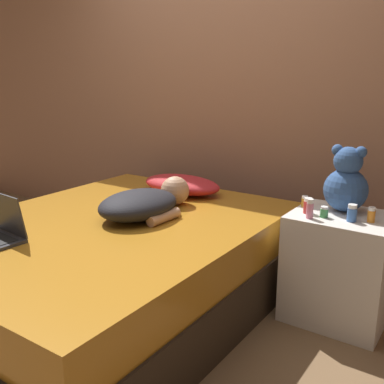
% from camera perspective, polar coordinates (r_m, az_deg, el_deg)
% --- Properties ---
extents(ground_plane, '(12.00, 12.00, 0.00)m').
position_cam_1_polar(ground_plane, '(2.84, -9.83, -14.35)').
color(ground_plane, brown).
extents(wall_back, '(8.00, 0.06, 2.60)m').
position_cam_1_polar(wall_back, '(3.52, 4.43, 13.59)').
color(wall_back, '#996B51').
rests_on(wall_back, ground_plane).
extents(bed, '(1.60, 2.04, 0.55)m').
position_cam_1_polar(bed, '(2.72, -10.09, -9.32)').
color(bed, '#2D2319').
rests_on(bed, ground_plane).
extents(nightstand, '(0.54, 0.46, 0.62)m').
position_cam_1_polar(nightstand, '(2.71, 18.15, -9.08)').
color(nightstand, silver).
rests_on(nightstand, ground_plane).
extents(pillow, '(0.60, 0.34, 0.12)m').
position_cam_1_polar(pillow, '(3.18, -1.32, 0.97)').
color(pillow, red).
rests_on(pillow, bed).
extents(person_lying, '(0.42, 0.70, 0.18)m').
position_cam_1_polar(person_lying, '(2.68, -5.96, -1.31)').
color(person_lying, black).
rests_on(person_lying, bed).
extents(teddy_bear, '(0.24, 0.24, 0.37)m').
position_cam_1_polar(teddy_bear, '(2.64, 19.00, 1.10)').
color(teddy_bear, '#335693').
rests_on(teddy_bear, nightstand).
extents(bottle_amber, '(0.04, 0.04, 0.07)m').
position_cam_1_polar(bottle_amber, '(2.69, 14.12, -1.17)').
color(bottle_amber, gold).
rests_on(bottle_amber, nightstand).
extents(bottle_green, '(0.04, 0.04, 0.06)m').
position_cam_1_polar(bottle_green, '(2.52, 16.43, -2.45)').
color(bottle_green, '#3D8E4C').
rests_on(bottle_green, nightstand).
extents(bottle_blue, '(0.05, 0.05, 0.09)m').
position_cam_1_polar(bottle_blue, '(2.49, 19.66, -2.55)').
color(bottle_blue, '#3866B2').
rests_on(bottle_blue, nightstand).
extents(bottle_orange, '(0.04, 0.04, 0.08)m').
position_cam_1_polar(bottle_orange, '(2.52, 21.82, -2.71)').
color(bottle_orange, orange).
rests_on(bottle_orange, nightstand).
extents(bottle_red, '(0.05, 0.05, 0.09)m').
position_cam_1_polar(bottle_red, '(2.57, 14.50, -1.71)').
color(bottle_red, '#B72D2D').
rests_on(bottle_red, nightstand).
extents(bottle_pink, '(0.04, 0.04, 0.11)m').
position_cam_1_polar(bottle_pink, '(2.48, 14.74, -2.10)').
color(bottle_pink, pink).
rests_on(bottle_pink, nightstand).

